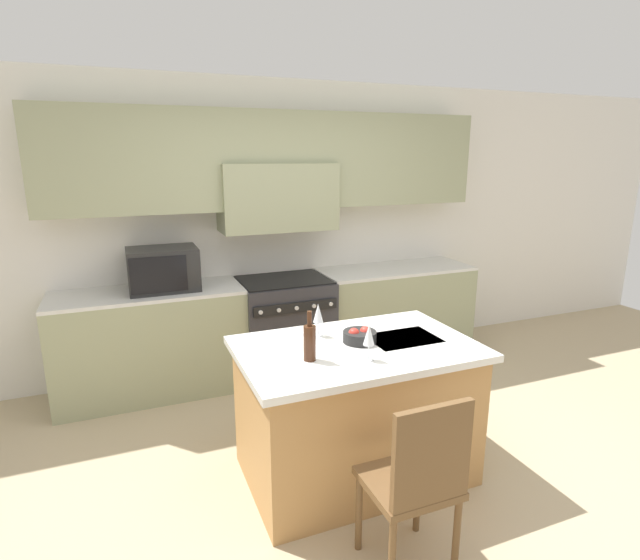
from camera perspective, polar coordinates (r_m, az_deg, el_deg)
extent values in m
plane|color=tan|center=(3.45, 6.18, -21.98)|extent=(10.00, 10.00, 0.00)
cube|color=silver|center=(4.85, -5.60, 6.08)|extent=(10.00, 0.06, 2.70)
cube|color=gray|center=(4.61, -5.06, 13.47)|extent=(3.95, 0.34, 0.85)
cube|color=gray|center=(4.60, -4.86, 9.41)|extent=(1.05, 0.40, 0.60)
cube|color=gray|center=(4.56, -18.70, -6.97)|extent=(1.56, 0.62, 0.89)
cube|color=silver|center=(4.42, -19.17, -1.41)|extent=(1.56, 0.62, 0.03)
cube|color=gray|center=(5.22, 8.43, -3.66)|extent=(1.56, 0.62, 0.89)
cube|color=silver|center=(5.10, 8.61, 1.24)|extent=(1.56, 0.62, 0.03)
cube|color=#2D2D33|center=(4.73, -4.09, -5.34)|extent=(0.82, 0.66, 0.90)
cube|color=black|center=(4.60, -4.19, 0.03)|extent=(0.79, 0.61, 0.01)
cube|color=black|center=(4.33, -2.75, -3.16)|extent=(0.76, 0.02, 0.09)
cylinder|color=silver|center=(4.23, -6.82, -3.67)|extent=(0.04, 0.02, 0.04)
cylinder|color=silver|center=(4.27, -4.74, -3.44)|extent=(0.04, 0.02, 0.04)
cylinder|color=silver|center=(4.32, -2.70, -3.20)|extent=(0.04, 0.02, 0.04)
cylinder|color=silver|center=(4.37, -0.71, -2.97)|extent=(0.04, 0.02, 0.04)
cylinder|color=silver|center=(4.43, 1.22, -2.74)|extent=(0.04, 0.02, 0.04)
cube|color=black|center=(4.38, -17.49, 1.21)|extent=(0.56, 0.40, 0.36)
cube|color=black|center=(4.18, -17.94, 0.56)|extent=(0.44, 0.01, 0.29)
cube|color=#B7844C|center=(3.30, 4.09, -14.98)|extent=(1.37, 0.86, 0.84)
cube|color=white|center=(3.11, 4.23, -7.83)|extent=(1.46, 0.93, 0.04)
cube|color=#2D2D30|center=(3.26, 9.47, -6.66)|extent=(0.44, 0.32, 0.01)
cylinder|color=#B2B2B7|center=(3.41, 7.81, -5.57)|extent=(0.02, 0.02, 0.00)
cube|color=brown|center=(2.67, 10.02, -21.85)|extent=(0.42, 0.40, 0.04)
cube|color=brown|center=(2.40, 12.68, -18.98)|extent=(0.40, 0.04, 0.48)
cylinder|color=brown|center=(2.87, 4.46, -24.93)|extent=(0.04, 0.04, 0.45)
cylinder|color=brown|center=(3.01, 11.09, -22.97)|extent=(0.04, 0.04, 0.45)
cylinder|color=brown|center=(2.64, 8.21, -29.10)|extent=(0.04, 0.04, 0.45)
cylinder|color=brown|center=(2.80, 15.30, -26.58)|extent=(0.04, 0.04, 0.45)
cylinder|color=#422314|center=(2.85, -1.19, -7.23)|extent=(0.07, 0.07, 0.20)
cylinder|color=#422314|center=(2.80, -1.21, -4.45)|extent=(0.03, 0.03, 0.09)
cylinder|color=white|center=(2.90, 5.55, -9.03)|extent=(0.06, 0.06, 0.01)
cylinder|color=white|center=(2.88, 5.57, -8.18)|extent=(0.01, 0.01, 0.09)
cone|color=white|center=(2.84, 5.62, -6.21)|extent=(0.07, 0.07, 0.12)
cylinder|color=white|center=(3.25, -0.20, -6.34)|extent=(0.06, 0.06, 0.01)
cylinder|color=white|center=(3.23, -0.20, -5.57)|extent=(0.01, 0.01, 0.09)
cone|color=white|center=(3.20, -0.21, -3.79)|extent=(0.07, 0.07, 0.12)
cylinder|color=black|center=(3.14, 4.55, -6.47)|extent=(0.21, 0.21, 0.07)
sphere|color=red|center=(3.12, 3.90, -6.12)|extent=(0.07, 0.07, 0.07)
sphere|color=red|center=(3.15, 5.22, -5.93)|extent=(0.07, 0.07, 0.07)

